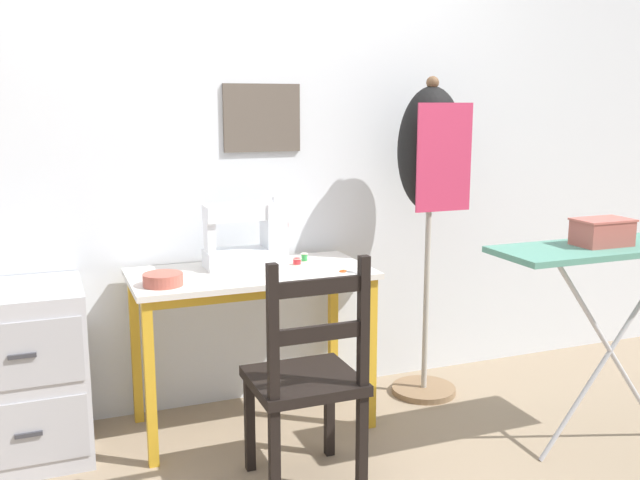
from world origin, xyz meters
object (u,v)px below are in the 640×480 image
(fabric_bowl, at_px, (163,279))
(thread_spool_near_machine, at_px, (297,261))
(ironing_board, at_px, (618,257))
(storage_box, at_px, (602,232))
(sewing_machine, at_px, (250,237))
(scissors, at_px, (350,272))
(dress_form, at_px, (430,167))
(filing_cabinet, at_px, (26,373))
(wooden_chair, at_px, (307,380))
(thread_spool_mid_table, at_px, (304,257))

(fabric_bowl, distance_m, thread_spool_near_machine, 0.64)
(ironing_board, height_order, storage_box, storage_box)
(sewing_machine, bearing_deg, scissors, -36.76)
(dress_form, bearing_deg, fabric_bowl, -173.86)
(scissors, bearing_deg, thread_spool_near_machine, 126.46)
(filing_cabinet, bearing_deg, wooden_chair, -33.13)
(thread_spool_mid_table, bearing_deg, storage_box, -41.92)
(scissors, xyz_separation_m, filing_cabinet, (-1.33, 0.24, -0.36))
(sewing_machine, relative_size, thread_spool_near_machine, 8.56)
(ironing_board, bearing_deg, filing_cabinet, 160.12)
(thread_spool_mid_table, xyz_separation_m, dress_form, (0.61, -0.07, 0.41))
(sewing_machine, bearing_deg, filing_cabinet, -177.98)
(thread_spool_near_machine, distance_m, wooden_chair, 0.72)
(thread_spool_mid_table, bearing_deg, sewing_machine, -179.31)
(ironing_board, bearing_deg, thread_spool_mid_table, 140.50)
(sewing_machine, relative_size, dress_form, 0.24)
(thread_spool_mid_table, relative_size, wooden_chair, 0.04)
(wooden_chair, height_order, dress_form, dress_form)
(scissors, bearing_deg, filing_cabinet, 169.70)
(wooden_chair, relative_size, storage_box, 4.06)
(thread_spool_mid_table, bearing_deg, thread_spool_near_machine, -135.16)
(wooden_chair, height_order, storage_box, storage_box)
(sewing_machine, height_order, storage_box, sewing_machine)
(sewing_machine, bearing_deg, thread_spool_mid_table, 0.69)
(thread_spool_near_machine, relative_size, filing_cabinet, 0.06)
(scissors, distance_m, thread_spool_near_machine, 0.28)
(filing_cabinet, distance_m, dress_form, 2.00)
(ironing_board, xyz_separation_m, storage_box, (-0.09, 0.00, 0.11))
(storage_box, bearing_deg, thread_spool_near_machine, 141.64)
(thread_spool_near_machine, bearing_deg, dress_form, -1.09)
(sewing_machine, bearing_deg, storage_box, -35.04)
(sewing_machine, height_order, filing_cabinet, sewing_machine)
(fabric_bowl, distance_m, scissors, 0.79)
(fabric_bowl, bearing_deg, dress_form, 6.14)
(thread_spool_mid_table, distance_m, storage_box, 1.29)
(fabric_bowl, height_order, wooden_chair, wooden_chair)
(wooden_chair, height_order, ironing_board, wooden_chair)
(wooden_chair, xyz_separation_m, dress_form, (0.86, 0.61, 0.72))
(thread_spool_near_machine, bearing_deg, fabric_bowl, -166.33)
(fabric_bowl, distance_m, filing_cabinet, 0.69)
(sewing_machine, height_order, ironing_board, sewing_machine)
(ironing_board, bearing_deg, wooden_chair, 172.15)
(wooden_chair, distance_m, dress_form, 1.27)
(sewing_machine, distance_m, thread_spool_mid_table, 0.29)
(thread_spool_near_machine, relative_size, ironing_board, 0.04)
(filing_cabinet, relative_size, dress_form, 0.46)
(thread_spool_near_machine, distance_m, ironing_board, 1.35)
(thread_spool_mid_table, relative_size, dress_form, 0.02)
(scissors, height_order, storage_box, storage_box)
(scissors, xyz_separation_m, dress_form, (0.51, 0.21, 0.42))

